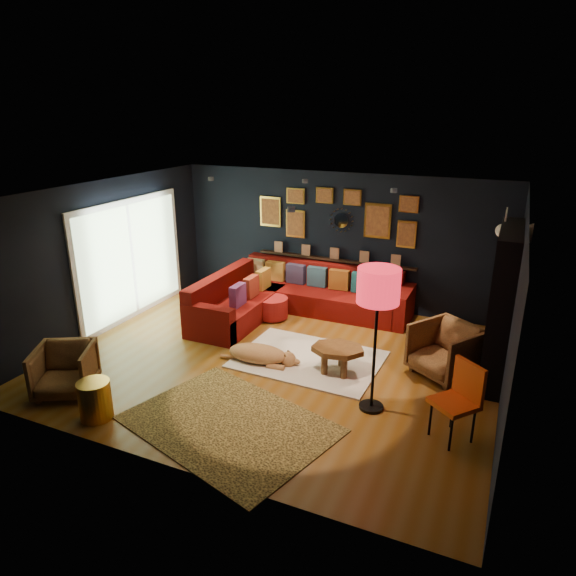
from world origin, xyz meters
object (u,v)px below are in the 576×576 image
at_px(sectional, 288,298).
at_px(orange_chair, 460,395).
at_px(armchair_right, 446,348).
at_px(gold_stool, 95,400).
at_px(armchair_left, 64,368).
at_px(floor_lamp, 378,291).
at_px(dog, 258,350).
at_px(coffee_table, 338,352).
at_px(pouf, 273,307).

xyz_separation_m(sectional, orange_chair, (3.42, -2.72, 0.25)).
bearing_deg(armchair_right, gold_stool, -109.35).
xyz_separation_m(armchair_left, armchair_right, (4.68, 2.64, 0.05)).
xyz_separation_m(armchair_left, floor_lamp, (3.94, 1.34, 1.25)).
bearing_deg(armchair_left, sectional, 39.32).
bearing_deg(dog, armchair_left, -143.33).
distance_m(armchair_right, floor_lamp, 1.92).
height_order(sectional, coffee_table, sectional).
height_order(gold_stool, dog, gold_stool).
bearing_deg(armchair_left, gold_stool, -48.28).
xyz_separation_m(armchair_right, dog, (-2.67, -0.79, -0.21)).
xyz_separation_m(coffee_table, armchair_right, (1.45, 0.60, 0.08)).
xyz_separation_m(coffee_table, pouf, (-1.78, 1.51, -0.13)).
height_order(sectional, orange_chair, orange_chair).
xyz_separation_m(orange_chair, floor_lamp, (-1.09, 0.19, 1.06)).
height_order(coffee_table, floor_lamp, floor_lamp).
distance_m(sectional, gold_stool, 4.24).
xyz_separation_m(armchair_left, dog, (2.01, 1.85, -0.16)).
distance_m(gold_stool, dog, 2.46).
height_order(armchair_left, dog, armchair_left).
distance_m(pouf, orange_chair, 4.33).
bearing_deg(coffee_table, sectional, 131.65).
height_order(pouf, orange_chair, orange_chair).
xyz_separation_m(sectional, gold_stool, (-0.80, -4.16, -0.07)).
relative_size(pouf, armchair_right, 0.66).
bearing_deg(coffee_table, gold_stool, -135.85).
distance_m(coffee_table, dog, 1.24).
height_order(armchair_left, armchair_right, armchair_right).
bearing_deg(coffee_table, orange_chair, -26.54).
bearing_deg(orange_chair, floor_lamp, -150.57).
xyz_separation_m(sectional, pouf, (-0.17, -0.31, -0.11)).
relative_size(pouf, gold_stool, 1.12).
bearing_deg(dog, armchair_right, 10.51).
xyz_separation_m(sectional, armchair_right, (3.06, -1.22, 0.11)).
height_order(sectional, armchair_left, sectional).
bearing_deg(sectional, coffee_table, -48.35).
bearing_deg(orange_chair, dog, -153.71).
distance_m(sectional, coffee_table, 2.43).
relative_size(gold_stool, dog, 0.40).
xyz_separation_m(pouf, dog, (0.56, -1.70, -0.00)).
bearing_deg(armchair_left, armchair_right, 1.46).
bearing_deg(floor_lamp, dog, 165.11).
xyz_separation_m(coffee_table, orange_chair, (1.80, -0.90, 0.22)).
distance_m(coffee_table, armchair_left, 3.82).
relative_size(armchair_right, floor_lamp, 0.45).
distance_m(armchair_right, orange_chair, 1.55).
relative_size(gold_stool, orange_chair, 0.53).
bearing_deg(armchair_right, sectional, -168.28).
xyz_separation_m(armchair_right, floor_lamp, (-0.73, -1.31, 1.20)).
relative_size(floor_lamp, dog, 1.50).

